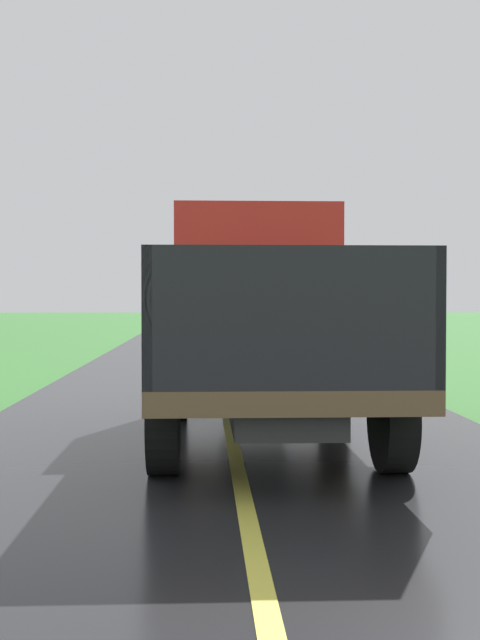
% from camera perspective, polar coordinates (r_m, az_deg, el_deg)
% --- Properties ---
extents(banana_truck_near, '(2.38, 5.82, 2.80)m').
position_cam_1_polar(banana_truck_near, '(9.83, 1.33, 0.35)').
color(banana_truck_near, '#2D2D30').
rests_on(banana_truck_near, road_surface).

